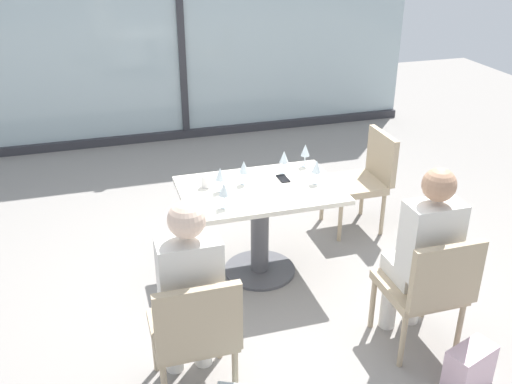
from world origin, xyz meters
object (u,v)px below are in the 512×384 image
at_px(dining_table_main, 260,213).
at_px(cell_phone_on_table, 283,179).
at_px(wine_glass_4, 220,175).
at_px(handbag_0, 469,368).
at_px(chair_front_right, 429,286).
at_px(wine_glass_3, 284,157).
at_px(wine_glass_2, 244,167).
at_px(coffee_cup, 206,181).
at_px(wine_glass_0, 224,190).
at_px(chair_front_left, 195,330).
at_px(wine_glass_5, 305,151).
at_px(person_front_right, 423,248).
at_px(wine_glass_1, 317,167).
at_px(chair_far_right, 364,175).
at_px(person_front_left, 189,288).

distance_m(dining_table_main, cell_phone_on_table, 0.32).
height_order(wine_glass_4, handbag_0, wine_glass_4).
distance_m(chair_front_right, wine_glass_3, 1.50).
distance_m(wine_glass_2, wine_glass_4, 0.21).
bearing_deg(coffee_cup, wine_glass_0, -81.88).
height_order(chair_front_right, wine_glass_4, wine_glass_4).
xyz_separation_m(chair_front_left, handbag_0, (1.56, -0.37, -0.36)).
xyz_separation_m(wine_glass_5, coffee_cup, (-0.84, -0.16, -0.09)).
bearing_deg(chair_front_right, handbag_0, -75.37).
distance_m(wine_glass_0, cell_phone_on_table, 0.64).
relative_size(chair_front_right, wine_glass_0, 4.70).
xyz_separation_m(wine_glass_4, coffee_cup, (-0.09, 0.10, -0.09)).
relative_size(wine_glass_0, cell_phone_on_table, 1.28).
bearing_deg(cell_phone_on_table, chair_front_right, -69.21).
xyz_separation_m(person_front_right, wine_glass_1, (-0.30, 1.02, 0.16)).
xyz_separation_m(dining_table_main, person_front_right, (0.73, -1.06, 0.18)).
height_order(wine_glass_0, wine_glass_5, same).
bearing_deg(person_front_right, chair_far_right, 76.47).
distance_m(chair_front_left, coffee_cup, 1.38).
relative_size(wine_glass_0, wine_glass_1, 1.00).
distance_m(dining_table_main, coffee_cup, 0.47).
bearing_deg(coffee_cup, person_front_left, -106.60).
distance_m(person_front_right, wine_glass_2, 1.44).
bearing_deg(chair_far_right, wine_glass_4, -162.85).
bearing_deg(wine_glass_1, wine_glass_0, -166.12).
height_order(chair_far_right, person_front_right, person_front_right).
bearing_deg(handbag_0, coffee_cup, 107.04).
xyz_separation_m(dining_table_main, wine_glass_1, (0.43, -0.04, 0.34)).
xyz_separation_m(person_front_left, cell_phone_on_table, (0.95, 1.16, 0.03)).
bearing_deg(wine_glass_2, wine_glass_5, 18.31).
relative_size(person_front_left, wine_glass_4, 6.81).
height_order(wine_glass_5, handbag_0, wine_glass_5).
height_order(person_front_left, wine_glass_3, person_front_left).
bearing_deg(wine_glass_3, wine_glass_0, -143.28).
height_order(person_front_right, wine_glass_3, person_front_right).
distance_m(person_front_right, wine_glass_0, 1.35).
relative_size(wine_glass_4, cell_phone_on_table, 1.28).
bearing_deg(wine_glass_1, dining_table_main, 174.44).
height_order(chair_front_left, chair_far_right, same).
height_order(chair_front_right, person_front_right, person_front_right).
height_order(person_front_right, handbag_0, person_front_right).
height_order(chair_front_left, wine_glass_0, wine_glass_0).
xyz_separation_m(person_front_right, handbag_0, (0.10, -0.48, -0.56)).
xyz_separation_m(coffee_cup, handbag_0, (1.20, -1.67, -0.64)).
xyz_separation_m(person_front_left, coffee_cup, (0.36, 1.19, 0.08)).
relative_size(wine_glass_2, wine_glass_3, 1.00).
distance_m(chair_front_right, handbag_0, 0.52).
relative_size(chair_front_left, wine_glass_1, 4.70).
bearing_deg(chair_far_right, wine_glass_5, -165.10).
bearing_deg(handbag_0, wine_glass_1, 86.26).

